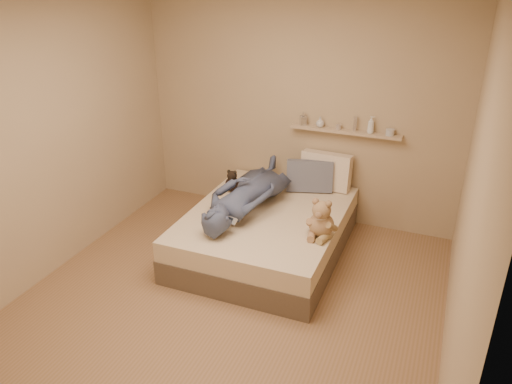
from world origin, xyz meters
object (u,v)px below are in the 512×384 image
at_px(bed, 266,232).
at_px(dark_plush, 232,182).
at_px(person, 250,191).
at_px(pillow_grey, 310,176).
at_px(wall_shelf, 345,131).
at_px(teddy_bear, 321,221).
at_px(game_console, 229,220).
at_px(pillow_cream, 326,171).

height_order(bed, dark_plush, dark_plush).
xyz_separation_m(bed, person, (-0.20, 0.04, 0.41)).
bearing_deg(bed, dark_plush, 147.02).
xyz_separation_m(pillow_grey, wall_shelf, (0.31, 0.22, 0.48)).
relative_size(dark_plush, wall_shelf, 0.21).
bearing_deg(person, teddy_bear, 167.42).
height_order(person, wall_shelf, wall_shelf).
bearing_deg(pillow_grey, teddy_bear, -67.70).
height_order(dark_plush, wall_shelf, wall_shelf).
bearing_deg(teddy_bear, wall_shelf, 93.99).
relative_size(game_console, wall_shelf, 0.13).
distance_m(game_console, wall_shelf, 1.67).
distance_m(dark_plush, person, 0.47).
height_order(bed, wall_shelf, wall_shelf).
height_order(game_console, pillow_grey, pillow_grey).
xyz_separation_m(pillow_cream, person, (-0.58, -0.79, -0.01)).
relative_size(pillow_grey, person, 0.32).
relative_size(game_console, teddy_bear, 0.42).
xyz_separation_m(teddy_bear, wall_shelf, (-0.08, 1.17, 0.49)).
bearing_deg(wall_shelf, game_console, -116.98).
relative_size(teddy_bear, dark_plush, 1.53).
xyz_separation_m(teddy_bear, pillow_cream, (-0.24, 1.09, 0.04)).
xyz_separation_m(dark_plush, pillow_cream, (0.92, 0.48, 0.09)).
distance_m(person, wall_shelf, 1.24).
height_order(bed, game_console, game_console).
bearing_deg(pillow_cream, dark_plush, -152.28).
relative_size(bed, pillow_cream, 3.45).
height_order(bed, teddy_bear, teddy_bear).
distance_m(pillow_cream, wall_shelf, 0.48).
height_order(game_console, pillow_cream, pillow_cream).
bearing_deg(wall_shelf, pillow_grey, -144.56).
xyz_separation_m(bed, dark_plush, (-0.53, 0.35, 0.33)).
bearing_deg(person, pillow_grey, -116.85).
distance_m(bed, person, 0.46).
bearing_deg(pillow_grey, bed, -109.35).
height_order(dark_plush, pillow_grey, pillow_grey).
xyz_separation_m(teddy_bear, person, (-0.83, 0.29, 0.03)).
relative_size(game_console, person, 0.10).
distance_m(game_console, pillow_grey, 1.27).
height_order(pillow_grey, person, person).
height_order(game_console, teddy_bear, teddy_bear).
bearing_deg(dark_plush, person, -42.70).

